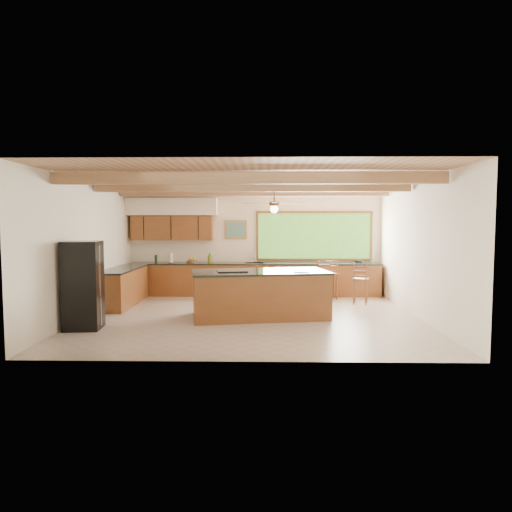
{
  "coord_description": "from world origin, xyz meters",
  "views": [
    {
      "loc": [
        0.29,
        -9.87,
        2.07
      ],
      "look_at": [
        0.08,
        0.8,
        1.27
      ],
      "focal_mm": 32.0,
      "sensor_mm": 36.0,
      "label": 1
    }
  ],
  "objects": [
    {
      "name": "bar_stool_d",
      "position": [
        2.71,
        1.54,
        0.62
      ],
      "size": [
        0.47,
        0.47,
        1.05
      ],
      "rotation": [
        0.0,
        0.0,
        -0.3
      ],
      "color": "brown",
      "rests_on": "ground"
    },
    {
      "name": "room_shell",
      "position": [
        -0.17,
        0.65,
        2.21
      ],
      "size": [
        7.27,
        6.54,
        3.02
      ],
      "color": "#F0E5CF",
      "rests_on": "ground"
    },
    {
      "name": "ground",
      "position": [
        0.0,
        0.0,
        0.0
      ],
      "size": [
        7.2,
        7.2,
        0.0
      ],
      "primitive_type": "plane",
      "color": "#BEAE9D",
      "rests_on": "ground"
    },
    {
      "name": "bar_stool_b",
      "position": [
        2.03,
        2.28,
        0.67
      ],
      "size": [
        0.44,
        0.44,
        1.13
      ],
      "rotation": [
        0.0,
        0.0,
        0.1
      ],
      "color": "brown",
      "rests_on": "ground"
    },
    {
      "name": "counter_run",
      "position": [
        -0.82,
        2.52,
        0.46
      ],
      "size": [
        7.12,
        3.1,
        1.22
      ],
      "color": "brown",
      "rests_on": "ground"
    },
    {
      "name": "refrigerator",
      "position": [
        -3.22,
        -1.22,
        0.85
      ],
      "size": [
        0.73,
        0.71,
        1.7
      ],
      "rotation": [
        0.0,
        0.0,
        0.1
      ],
      "color": "black",
      "rests_on": "ground"
    },
    {
      "name": "bar_stool_c",
      "position": [
        1.74,
        1.54,
        0.65
      ],
      "size": [
        0.47,
        0.47,
        1.1
      ],
      "rotation": [
        0.0,
        0.0,
        0.21
      ],
      "color": "brown",
      "rests_on": "ground"
    },
    {
      "name": "island",
      "position": [
        0.18,
        -0.05,
        0.51
      ],
      "size": [
        3.1,
        1.85,
        1.03
      ],
      "rotation": [
        0.0,
        0.0,
        0.17
      ],
      "color": "brown",
      "rests_on": "ground"
    },
    {
      "name": "bar_stool_a",
      "position": [
        0.18,
        1.55,
        0.59
      ],
      "size": [
        0.44,
        0.44,
        0.99
      ],
      "rotation": [
        0.0,
        0.0,
        0.29
      ],
      "color": "brown",
      "rests_on": "ground"
    }
  ]
}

